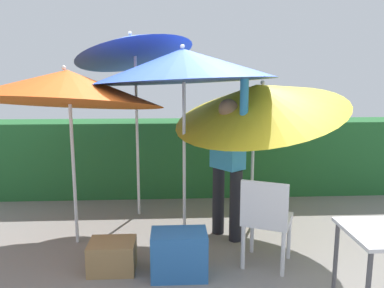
{
  "coord_description": "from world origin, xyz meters",
  "views": [
    {
      "loc": [
        -0.23,
        -3.88,
        1.85
      ],
      "look_at": [
        0.0,
        0.3,
        1.1
      ],
      "focal_mm": 35.84,
      "sensor_mm": 36.0,
      "label": 1
    }
  ],
  "objects": [
    {
      "name": "umbrella_rainbow",
      "position": [
        0.77,
        0.49,
        1.58
      ],
      "size": [
        2.12,
        2.04,
        2.15
      ],
      "color": "silver",
      "rests_on": "ground_plane"
    },
    {
      "name": "crate_cardboard",
      "position": [
        -0.8,
        -0.42,
        0.15
      ],
      "size": [
        0.44,
        0.35,
        0.29
      ],
      "primitive_type": "cube",
      "color": "#9E7A4C",
      "rests_on": "ground_plane"
    },
    {
      "name": "cooler_box",
      "position": [
        -0.17,
        -0.56,
        0.22
      ],
      "size": [
        0.52,
        0.34,
        0.43
      ],
      "primitive_type": "cube",
      "color": "#2D6BB7",
      "rests_on": "ground_plane"
    },
    {
      "name": "hedge_row",
      "position": [
        0.0,
        2.06,
        0.58
      ],
      "size": [
        8.0,
        0.7,
        1.16
      ],
      "primitive_type": "cube",
      "color": "#23602D",
      "rests_on": "ground_plane"
    },
    {
      "name": "umbrella_orange",
      "position": [
        -0.7,
        1.07,
        2.22
      ],
      "size": [
        1.55,
        1.5,
        2.63
      ],
      "color": "silver",
      "rests_on": "ground_plane"
    },
    {
      "name": "ground_plane",
      "position": [
        0.0,
        0.0,
        0.0
      ],
      "size": [
        24.0,
        24.0,
        0.0
      ],
      "primitive_type": "plane",
      "color": "gray"
    },
    {
      "name": "umbrella_yellow",
      "position": [
        -1.32,
        0.25,
        1.73
      ],
      "size": [
        2.08,
        2.08,
        2.08
      ],
      "color": "silver",
      "rests_on": "ground_plane"
    },
    {
      "name": "person_vendor",
      "position": [
        0.4,
        0.3,
        0.93
      ],
      "size": [
        0.4,
        0.49,
        1.88
      ],
      "color": "black",
      "rests_on": "ground_plane"
    },
    {
      "name": "chair_plastic",
      "position": [
        0.67,
        -0.43,
        0.51
      ],
      "size": [
        0.58,
        0.58,
        0.89
      ],
      "color": "silver",
      "rests_on": "ground_plane"
    },
    {
      "name": "umbrella_navy",
      "position": [
        -0.09,
        0.32,
        1.96
      ],
      "size": [
        2.03,
        2.03,
        2.22
      ],
      "color": "silver",
      "rests_on": "ground_plane"
    }
  ]
}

